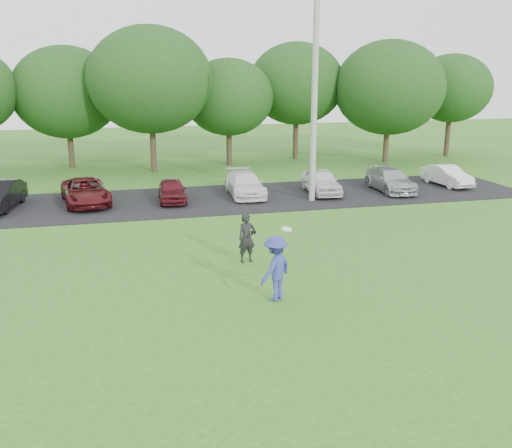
# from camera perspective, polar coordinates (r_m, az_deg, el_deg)

# --- Properties ---
(ground) EXTENTS (100.00, 100.00, 0.00)m
(ground) POSITION_cam_1_polar(r_m,az_deg,el_deg) (15.55, 3.12, -7.95)
(ground) COLOR #2A6B1E
(ground) RESTS_ON ground
(parking_lot) EXTENTS (32.00, 6.50, 0.03)m
(parking_lot) POSITION_cam_1_polar(r_m,az_deg,el_deg) (27.67, -4.72, 2.47)
(parking_lot) COLOR black
(parking_lot) RESTS_ON ground
(utility_pole) EXTENTS (0.28, 0.28, 9.55)m
(utility_pole) POSITION_cam_1_polar(r_m,az_deg,el_deg) (26.87, 5.86, 12.33)
(utility_pole) COLOR #9D9E99
(utility_pole) RESTS_ON ground
(frisbee_player) EXTENTS (1.33, 1.27, 2.11)m
(frisbee_player) POSITION_cam_1_polar(r_m,az_deg,el_deg) (15.48, 1.97, -4.42)
(frisbee_player) COLOR #343D93
(frisbee_player) RESTS_ON ground
(camera_bystander) EXTENTS (0.65, 0.48, 1.62)m
(camera_bystander) POSITION_cam_1_polar(r_m,az_deg,el_deg) (18.51, -0.93, -1.41)
(camera_bystander) COLOR black
(camera_bystander) RESTS_ON ground
(parked_cars) EXTENTS (27.69, 4.91, 1.24)m
(parked_cars) POSITION_cam_1_polar(r_m,az_deg,el_deg) (27.64, -5.87, 3.69)
(parked_cars) COLOR #A9ABB0
(parked_cars) RESTS_ON parking_lot
(tree_row) EXTENTS (42.39, 9.85, 8.64)m
(tree_row) POSITION_cam_1_polar(r_m,az_deg,el_deg) (36.88, -5.03, 13.34)
(tree_row) COLOR #38281C
(tree_row) RESTS_ON ground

